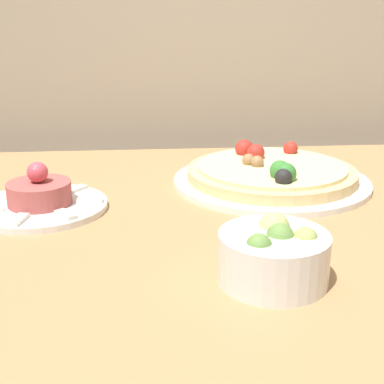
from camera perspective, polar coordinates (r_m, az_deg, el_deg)
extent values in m
cube|color=#AD7F51|center=(0.81, 5.35, -3.95)|extent=(1.22, 0.88, 0.03)
cylinder|color=white|center=(0.96, 8.42, 1.15)|extent=(0.35, 0.35, 0.01)
cylinder|color=#E5C17F|center=(0.96, 8.46, 1.96)|extent=(0.30, 0.30, 0.02)
cylinder|color=beige|center=(0.96, 8.49, 2.68)|extent=(0.26, 0.26, 0.01)
sphere|color=#387F33|center=(0.89, 9.37, 2.26)|extent=(0.03, 0.03, 0.03)
sphere|color=#997047|center=(0.96, 6.04, 3.39)|extent=(0.02, 0.02, 0.02)
sphere|color=#B22D23|center=(1.02, 5.59, 4.63)|extent=(0.03, 0.03, 0.03)
sphere|color=#997047|center=(0.94, 6.97, 3.18)|extent=(0.02, 0.02, 0.02)
sphere|color=#B22D23|center=(1.05, 10.46, 4.59)|extent=(0.03, 0.03, 0.03)
sphere|color=#387F33|center=(0.87, 9.95, 1.95)|extent=(0.04, 0.04, 0.04)
sphere|color=black|center=(0.86, 9.72, 1.56)|extent=(0.03, 0.03, 0.03)
sphere|color=#B22D23|center=(1.00, 6.82, 4.18)|extent=(0.03, 0.03, 0.03)
cylinder|color=white|center=(0.86, -15.83, -1.52)|extent=(0.21, 0.21, 0.01)
cylinder|color=#B2514C|center=(0.85, -15.96, -0.11)|extent=(0.10, 0.10, 0.03)
sphere|color=#DB4C5B|center=(0.84, -16.16, 2.04)|extent=(0.03, 0.03, 0.03)
cube|color=white|center=(0.85, -10.85, -0.89)|extent=(0.04, 0.02, 0.01)
cube|color=white|center=(0.91, -12.28, 0.30)|extent=(0.04, 0.04, 0.01)
cube|color=white|center=(0.93, -16.09, 0.47)|extent=(0.02, 0.04, 0.01)
cube|color=white|center=(0.90, -19.75, -0.42)|extent=(0.04, 0.03, 0.01)
cube|color=white|center=(0.79, -18.02, -2.81)|extent=(0.02, 0.04, 0.01)
cube|color=white|center=(0.79, -13.30, -2.35)|extent=(0.04, 0.04, 0.01)
cylinder|color=white|center=(0.61, 8.86, -6.92)|extent=(0.13, 0.13, 0.06)
sphere|color=#668E42|center=(0.58, 7.15, -5.79)|extent=(0.03, 0.03, 0.03)
sphere|color=#B7BC70|center=(0.63, 8.75, -3.81)|extent=(0.04, 0.04, 0.04)
sphere|color=#668E42|center=(0.60, 9.37, -4.80)|extent=(0.03, 0.03, 0.03)
sphere|color=#A3B25B|center=(0.60, 12.00, -4.97)|extent=(0.03, 0.03, 0.03)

